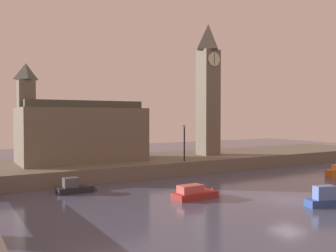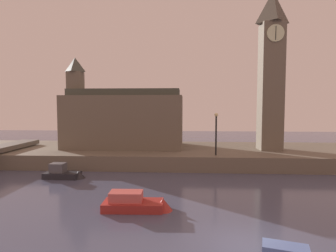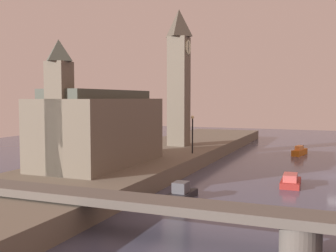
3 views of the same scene
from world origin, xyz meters
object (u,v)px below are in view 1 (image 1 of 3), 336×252
object	(u,v)px
boat_tour_blue	(330,199)
boat_dinghy_red	(200,193)
clock_tower	(208,87)
boat_barge_dark	(79,187)
streetlamp	(184,138)
parliament_hall	(80,132)

from	to	relation	value
boat_tour_blue	boat_dinghy_red	xyz separation A→B (m)	(-6.77, 7.07, -0.11)
clock_tower	boat_dinghy_red	size ratio (longest dim) A/B	3.91
boat_tour_blue	boat_barge_dark	size ratio (longest dim) A/B	1.09
boat_dinghy_red	streetlamp	bearing A→B (deg)	62.60
boat_barge_dark	clock_tower	bearing A→B (deg)	21.73
parliament_hall	streetlamp	distance (m)	11.88
boat_tour_blue	boat_barge_dark	xyz separation A→B (m)	(-14.54, 14.26, -0.09)
parliament_hall	streetlamp	bearing A→B (deg)	-27.64
clock_tower	boat_tour_blue	size ratio (longest dim) A/B	4.30
clock_tower	parliament_hall	distance (m)	17.82
boat_dinghy_red	boat_barge_dark	distance (m)	10.59
parliament_hall	boat_dinghy_red	xyz separation A→B (m)	(4.74, -16.61, -4.48)
streetlamp	boat_tour_blue	size ratio (longest dim) A/B	1.04
parliament_hall	boat_barge_dark	xyz separation A→B (m)	(-3.04, -9.42, -4.46)
boat_dinghy_red	boat_barge_dark	xyz separation A→B (m)	(-7.78, 7.19, 0.02)
boat_tour_blue	streetlamp	bearing A→B (deg)	93.17
boat_tour_blue	boat_dinghy_red	bearing A→B (deg)	133.75
boat_tour_blue	boat_barge_dark	world-z (taller)	boat_tour_blue
clock_tower	boat_dinghy_red	bearing A→B (deg)	-128.72
clock_tower	boat_dinghy_red	distance (m)	21.83
clock_tower	boat_tour_blue	bearing A→B (deg)	-103.58
parliament_hall	boat_tour_blue	world-z (taller)	parliament_hall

